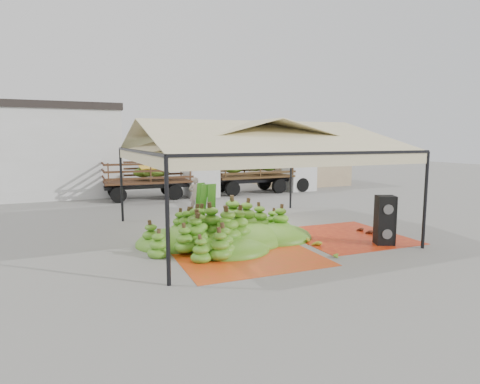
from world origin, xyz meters
name	(u,v)px	position (x,y,z in m)	size (l,w,h in m)	color
ground	(251,233)	(0.00, 0.00, 0.00)	(90.00, 90.00, 0.00)	slate
canopy_tent	(252,141)	(0.00, 0.00, 3.30)	(8.10, 8.10, 4.00)	black
building_tan	(298,157)	(10.00, 13.00, 2.07)	(6.30, 5.30, 4.10)	tan
tarp_left	(245,255)	(-1.36, -2.46, 0.01)	(4.02, 3.83, 0.01)	red
tarp_right	(346,236)	(2.82, -1.78, 0.01)	(3.68, 3.87, 0.01)	#D74614
banana_heap	(231,222)	(-1.13, -0.79, 0.66)	(6.13, 5.03, 1.31)	#357819
hand_yellow_a	(304,240)	(0.93, -2.01, 0.11)	(0.49, 0.40, 0.22)	gold
hand_yellow_b	(316,243)	(1.06, -2.53, 0.11)	(0.48, 0.39, 0.22)	gold
hand_red_a	(369,232)	(3.70, -1.92, 0.10)	(0.43, 0.35, 0.20)	#522512
hand_red_b	(359,229)	(3.70, -1.42, 0.09)	(0.41, 0.34, 0.19)	#602415
hand_green	(333,254)	(0.83, -3.70, 0.09)	(0.40, 0.33, 0.18)	#4B7318
hanging_bunches	(312,159)	(2.43, -0.16, 2.62)	(4.74, 0.24, 0.20)	#4A7117
speaker_stack	(385,220)	(3.23, -3.16, 0.79)	(0.72, 0.69, 1.58)	black
banana_leaves	(209,235)	(-1.53, 0.29, 0.00)	(0.96, 1.36, 3.70)	#2F681B
vendor	(195,194)	(-0.57, 5.00, 0.81)	(0.59, 0.39, 1.61)	gray
truck_left	(166,175)	(-0.76, 9.88, 1.35)	(6.42, 2.38, 2.18)	#493018
truck_right	(268,170)	(5.86, 10.01, 1.41)	(6.71, 2.43, 2.29)	#523B1B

